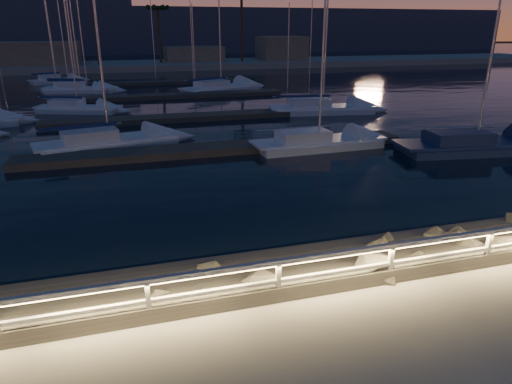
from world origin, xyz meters
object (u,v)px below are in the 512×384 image
guard_rail (353,260)px  sailboat_d (472,144)px  sailboat_c (315,141)px  sailboat_m (55,80)px  sailboat_b (105,141)px  sailboat_n (79,89)px  sailboat_g (320,108)px  sailboat_l (219,87)px  sailboat_i (76,88)px  sailboat_j (76,108)px

guard_rail → sailboat_d: bearing=40.9°
sailboat_c → sailboat_m: size_ratio=1.21×
sailboat_d → sailboat_b: bearing=169.8°
sailboat_d → sailboat_n: size_ratio=1.23×
sailboat_d → sailboat_n: (-23.30, 32.79, -0.02)m
sailboat_g → sailboat_l: sailboat_l is taller
sailboat_c → sailboat_i: 33.51m
sailboat_c → sailboat_g: 11.81m
sailboat_j → sailboat_c: bearing=-28.5°
sailboat_j → sailboat_l: (14.22, 9.59, 0.04)m
sailboat_g → guard_rail: bearing=-103.3°
guard_rail → sailboat_m: sailboat_m is taller
sailboat_g → sailboat_l: (-5.17, 15.60, 0.00)m
sailboat_i → sailboat_m: sailboat_i is taller
guard_rail → sailboat_g: bearing=67.7°
sailboat_n → sailboat_i: bearing=156.1°
sailboat_l → guard_rail: bearing=-119.6°
sailboat_l → sailboat_g: bearing=-93.8°
sailboat_i → sailboat_m: size_ratio=1.12×
sailboat_i → sailboat_n: (0.31, -0.21, -0.02)m
sailboat_l → sailboat_n: 15.19m
sailboat_c → sailboat_l: 26.29m
sailboat_n → sailboat_m: bearing=119.1°
sailboat_n → sailboat_d: bearing=-44.4°
sailboat_j → sailboat_d: bearing=-20.4°
sailboat_g → sailboat_n: (-19.99, 18.91, -0.02)m
sailboat_m → guard_rail: bearing=-101.1°
sailboat_d → sailboat_i: bearing=133.3°
sailboat_i → sailboat_n: sailboat_n is taller
sailboat_b → sailboat_i: bearing=84.3°
sailboat_d → sailboat_i: 40.57m
sailboat_b → sailboat_i: sailboat_b is taller
sailboat_m → sailboat_d: bearing=-82.3°
sailboat_j → sailboat_n: bearing=113.4°
sailboat_d → sailboat_m: bearing=129.7°
sailboat_c → sailboat_i: sailboat_c is taller
sailboat_i → sailboat_m: bearing=127.4°
sailboat_g → sailboat_i: 27.89m
sailboat_b → sailboat_c: 12.28m
sailboat_n → guard_rail: bearing=-68.0°
sailboat_c → sailboat_l: sailboat_l is taller
sailboat_m → sailboat_l: bearing=-60.5°
sailboat_b → sailboat_g: bearing=10.4°
sailboat_n → sailboat_b: bearing=-73.0°
sailboat_d → sailboat_l: (-8.48, 29.47, 0.01)m
sailboat_d → sailboat_j: size_ratio=1.32×
sailboat_d → sailboat_n: 40.22m
sailboat_i → sailboat_l: size_ratio=0.78×
sailboat_i → sailboat_n: bearing=-14.4°
sailboat_c → sailboat_b: bearing=162.2°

